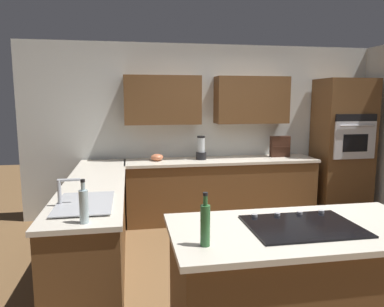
{
  "coord_description": "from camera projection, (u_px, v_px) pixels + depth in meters",
  "views": [
    {
      "loc": [
        1.44,
        3.38,
        1.78
      ],
      "look_at": [
        0.63,
        -1.21,
        1.08
      ],
      "focal_mm": 33.63,
      "sensor_mm": 36.0,
      "label": 1
    }
  ],
  "objects": [
    {
      "name": "mixing_bowl",
      "position": [
        157.0,
        157.0,
        5.19
      ],
      "size": [
        0.18,
        0.18,
        0.1
      ],
      "primitive_type": "ellipsoid",
      "color": "#CC724C",
      "rests_on": "countertop_back"
    },
    {
      "name": "lower_cabinets_back",
      "position": [
        221.0,
        190.0,
        5.39
      ],
      "size": [
        2.8,
        0.6,
        0.86
      ],
      "primitive_type": "cube",
      "color": "brown",
      "rests_on": "ground"
    },
    {
      "name": "ground_plane",
      "position": [
        271.0,
        269.0,
        3.8
      ],
      "size": [
        14.0,
        14.0,
        0.0
      ],
      "primitive_type": "plane",
      "color": "brown"
    },
    {
      "name": "cooktop",
      "position": [
        302.0,
        226.0,
        2.51
      ],
      "size": [
        0.76,
        0.56,
        0.03
      ],
      "color": "black",
      "rests_on": "island_top"
    },
    {
      "name": "wall_oven",
      "position": [
        342.0,
        147.0,
        5.63
      ],
      "size": [
        0.8,
        0.66,
        2.09
      ],
      "color": "brown",
      "rests_on": "ground"
    },
    {
      "name": "blender",
      "position": [
        201.0,
        149.0,
        5.28
      ],
      "size": [
        0.15,
        0.15,
        0.35
      ],
      "color": "black",
      "rests_on": "countertop_back"
    },
    {
      "name": "dish_soap_bottle",
      "position": [
        84.0,
        205.0,
        2.56
      ],
      "size": [
        0.07,
        0.07,
        0.32
      ],
      "color": "silver",
      "rests_on": "countertop_side"
    },
    {
      "name": "wall_back",
      "position": [
        218.0,
        123.0,
        5.57
      ],
      "size": [
        6.0,
        0.44,
        2.6
      ],
      "color": "silver",
      "rests_on": "ground"
    },
    {
      "name": "countertop_back",
      "position": [
        221.0,
        161.0,
        5.33
      ],
      "size": [
        2.84,
        0.64,
        0.04
      ],
      "primitive_type": "cube",
      "color": "silver",
      "rests_on": "lower_cabinets_back"
    },
    {
      "name": "countertop_side",
      "position": [
        95.0,
        183.0,
        3.89
      ],
      "size": [
        0.64,
        2.94,
        0.04
      ],
      "primitive_type": "cube",
      "color": "silver",
      "rests_on": "lower_cabinets_side"
    },
    {
      "name": "sink_unit",
      "position": [
        84.0,
        203.0,
        3.02
      ],
      "size": [
        0.46,
        0.7,
        0.23
      ],
      "color": "#515456",
      "rests_on": "countertop_side"
    },
    {
      "name": "island_top",
      "position": [
        303.0,
        230.0,
        2.51
      ],
      "size": [
        1.86,
        0.91,
        0.04
      ],
      "primitive_type": "cube",
      "color": "silver",
      "rests_on": "island_base"
    },
    {
      "name": "oil_bottle",
      "position": [
        205.0,
        224.0,
        2.16
      ],
      "size": [
        0.06,
        0.06,
        0.33
      ],
      "color": "#336B38",
      "rests_on": "island_top"
    },
    {
      "name": "island_base",
      "position": [
        300.0,
        290.0,
        2.57
      ],
      "size": [
        1.78,
        0.83,
        0.86
      ],
      "primitive_type": "cube",
      "color": "brown",
      "rests_on": "ground"
    },
    {
      "name": "lower_cabinets_side",
      "position": [
        96.0,
        223.0,
        3.96
      ],
      "size": [
        0.6,
        2.9,
        0.86
      ],
      "primitive_type": "cube",
      "color": "brown",
      "rests_on": "ground"
    },
    {
      "name": "spice_rack",
      "position": [
        280.0,
        146.0,
        5.54
      ],
      "size": [
        0.3,
        0.11,
        0.32
      ],
      "color": "#381E14",
      "rests_on": "countertop_back"
    }
  ]
}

